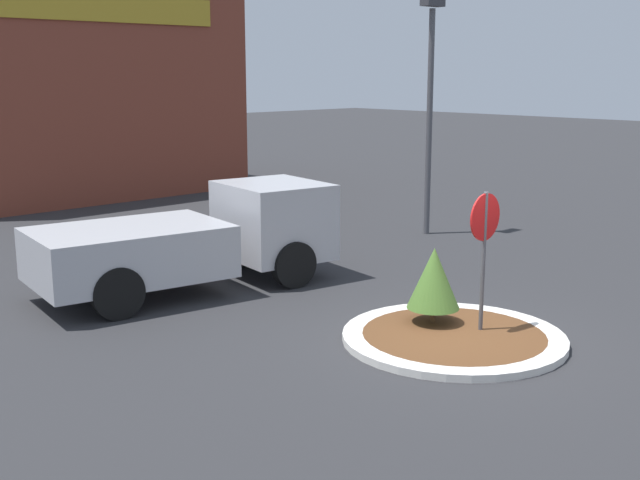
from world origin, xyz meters
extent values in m
plane|color=#2D2D30|center=(0.00, 0.00, 0.00)|extent=(120.00, 120.00, 0.00)
cylinder|color=silver|center=(0.00, 0.00, 0.06)|extent=(3.71, 3.71, 0.12)
cylinder|color=brown|center=(0.00, 0.00, 0.06)|extent=(3.04, 3.04, 0.12)
cylinder|color=#4C4C51|center=(0.51, -0.17, 1.24)|extent=(0.07, 0.07, 2.47)
cylinder|color=#B71414|center=(0.51, -0.17, 2.06)|extent=(0.79, 0.03, 0.79)
cylinder|color=brown|center=(0.24, 0.64, 0.26)|extent=(0.08, 0.08, 0.26)
cone|color=#4C752D|center=(0.24, 0.64, 0.92)|extent=(0.91, 0.91, 1.06)
cube|color=#B2B2B7|center=(0.67, 5.39, 1.25)|extent=(2.28, 2.51, 1.61)
cube|color=#B2B2B7|center=(-2.58, 5.90, 0.95)|extent=(3.98, 2.89, 1.02)
cube|color=black|center=(1.35, 5.28, 1.53)|extent=(0.35, 1.98, 0.56)
cylinder|color=black|center=(0.66, 6.48, 0.49)|extent=(1.00, 0.41, 0.98)
cylinder|color=black|center=(0.32, 4.35, 0.49)|extent=(1.00, 0.41, 0.98)
cylinder|color=black|center=(-3.08, 7.07, 0.49)|extent=(1.00, 0.41, 0.98)
cylinder|color=black|center=(-3.41, 4.94, 0.49)|extent=(1.00, 0.41, 0.98)
cube|color=brown|center=(3.43, 19.54, 3.61)|extent=(10.86, 6.00, 7.21)
cube|color=#B28E23|center=(3.43, 16.51, 6.40)|extent=(7.60, 0.08, 0.90)
cylinder|color=#4C4C51|center=(6.73, 6.01, 3.00)|extent=(0.16, 0.16, 6.00)
cube|color=#38383D|center=(6.73, 6.01, 6.15)|extent=(0.70, 0.30, 0.20)
camera|label=1|loc=(-10.38, -7.65, 4.42)|focal=45.00mm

